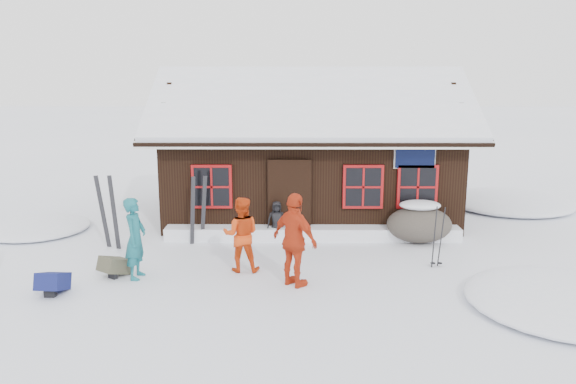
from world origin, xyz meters
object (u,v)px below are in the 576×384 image
at_px(skier_crouched, 277,221).
at_px(boulder, 419,223).
at_px(ski_poles, 438,238).
at_px(backpack_blue, 53,286).
at_px(skier_orange_left, 241,234).
at_px(backpack_olive, 115,269).
at_px(skier_orange_right, 295,240).
at_px(skier_teal, 135,238).

xyz_separation_m(skier_crouched, boulder, (3.62, -0.17, -0.02)).
height_order(boulder, ski_poles, ski_poles).
bearing_deg(backpack_blue, skier_orange_left, 23.21).
height_order(skier_orange_left, backpack_olive, skier_orange_left).
height_order(skier_orange_left, backpack_blue, skier_orange_left).
distance_m(skier_orange_right, ski_poles, 3.38).
height_order(skier_teal, ski_poles, skier_teal).
relative_size(skier_orange_left, backpack_olive, 2.82).
distance_m(skier_orange_right, boulder, 4.41).
distance_m(skier_orange_left, boulder, 4.84).
height_order(skier_orange_right, boulder, skier_orange_right).
distance_m(skier_crouched, boulder, 3.63).
height_order(skier_orange_right, backpack_olive, skier_orange_right).
bearing_deg(boulder, ski_poles, -90.45).
xyz_separation_m(skier_teal, ski_poles, (6.47, 0.72, -0.20)).
xyz_separation_m(skier_orange_right, ski_poles, (3.16, 1.16, -0.29)).
relative_size(skier_orange_left, boulder, 0.99).
height_order(backpack_blue, backpack_olive, backpack_blue).
relative_size(boulder, backpack_blue, 2.67).
bearing_deg(skier_teal, backpack_olive, 83.14).
distance_m(skier_orange_right, backpack_olive, 3.94).
bearing_deg(ski_poles, backpack_olive, -174.90).
height_order(skier_orange_right, ski_poles, skier_orange_right).
relative_size(skier_teal, skier_orange_right, 0.90).
height_order(skier_orange_left, skier_orange_right, skier_orange_right).
bearing_deg(skier_teal, skier_orange_left, -73.88).
relative_size(ski_poles, backpack_blue, 2.28).
bearing_deg(backpack_olive, ski_poles, 39.40).
bearing_deg(skier_crouched, skier_orange_right, -89.79).
height_order(boulder, backpack_blue, boulder).
distance_m(skier_teal, backpack_olive, 0.87).
xyz_separation_m(boulder, backpack_olive, (-6.99, -2.49, -0.33)).
height_order(ski_poles, backpack_blue, ski_poles).
relative_size(skier_crouched, ski_poles, 0.72).
height_order(skier_teal, backpack_blue, skier_teal).
xyz_separation_m(skier_orange_left, ski_poles, (4.31, 0.28, -0.15)).
bearing_deg(backpack_olive, skier_orange_right, 26.29).
bearing_deg(skier_orange_right, ski_poles, -116.25).
relative_size(skier_orange_left, skier_orange_right, 0.85).
bearing_deg(skier_orange_left, ski_poles, -175.74).
bearing_deg(skier_orange_left, skier_orange_right, 143.12).
bearing_deg(skier_crouched, backpack_olive, -149.51).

